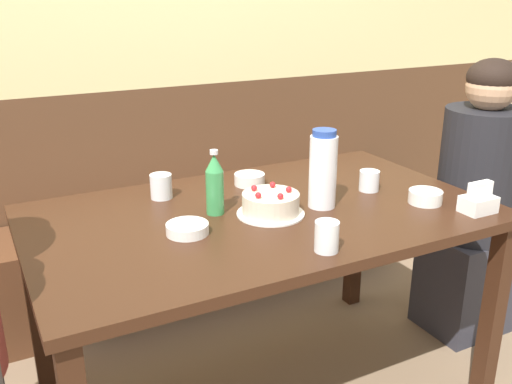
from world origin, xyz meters
TOP-DOWN VIEW (x-y plane):
  - back_wall at (0.00, 1.05)m, footprint 4.80×0.04m
  - bench_seat at (0.00, 0.83)m, footprint 2.26×0.38m
  - dining_table at (0.00, 0.00)m, footprint 1.52×0.90m
  - birthday_cake at (0.01, -0.04)m, footprint 0.22×0.22m
  - water_pitcher at (0.20, -0.06)m, footprint 0.09×0.09m
  - soju_bottle at (-0.15, 0.05)m, footprint 0.06×0.06m
  - napkin_holder at (0.63, -0.34)m, footprint 0.11×0.08m
  - bowl_soup_white at (-0.29, -0.06)m, footprint 0.13×0.13m
  - bowl_rice_small at (0.09, 0.26)m, footprint 0.11×0.11m
  - bowl_side_dish at (0.54, -0.19)m, footprint 0.12×0.12m
  - glass_water_tall at (0.44, -0.00)m, footprint 0.07×0.07m
  - glass_tumbler_short at (0.02, -0.36)m, footprint 0.07×0.07m
  - glass_shot_small at (-0.26, 0.27)m, footprint 0.08×0.08m
  - person_teal_shirt at (1.02, -0.00)m, footprint 0.34×0.33m

SIDE VIEW (x-z plane):
  - bench_seat at x=0.00m, z-range 0.00..0.45m
  - person_teal_shirt at x=1.02m, z-range -0.02..1.17m
  - dining_table at x=0.00m, z-range 0.29..1.03m
  - bowl_soup_white at x=-0.29m, z-range 0.74..0.78m
  - bowl_rice_small at x=0.09m, z-range 0.74..0.79m
  - bowl_side_dish at x=0.54m, z-range 0.74..0.79m
  - birthday_cake at x=0.01m, z-range 0.73..0.83m
  - glass_water_tall at x=0.44m, z-range 0.74..0.82m
  - napkin_holder at x=0.63m, z-range 0.73..0.83m
  - glass_shot_small at x=-0.26m, z-range 0.74..0.83m
  - glass_tumbler_short at x=0.02m, z-range 0.74..0.83m
  - soju_bottle at x=-0.15m, z-range 0.74..0.95m
  - water_pitcher at x=0.20m, z-range 0.74..1.01m
  - back_wall at x=0.00m, z-range 0.00..2.50m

